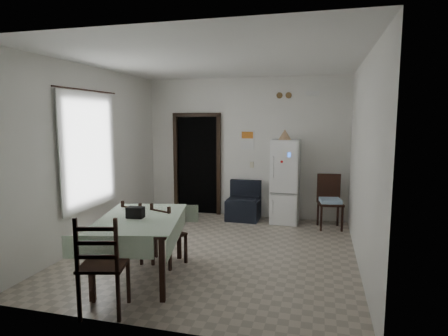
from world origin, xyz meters
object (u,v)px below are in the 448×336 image
at_px(dining_chair_far_right, 169,234).
at_px(fridge, 285,181).
at_px(dining_table, 141,247).
at_px(corner_chair, 330,202).
at_px(dining_chair_far_left, 140,230).
at_px(dining_chair_near_head, 104,263).
at_px(navy_seat, 243,201).

bearing_deg(dining_chair_far_right, fridge, -97.40).
xyz_separation_m(dining_table, dining_chair_far_right, (0.18, 0.49, 0.05)).
relative_size(corner_chair, dining_chair_far_left, 1.14).
height_order(fridge, dining_table, fridge).
relative_size(dining_chair_far_left, dining_chair_near_head, 0.82).
relative_size(corner_chair, dining_chair_far_right, 1.14).
height_order(dining_table, dining_chair_far_left, dining_chair_far_left).
bearing_deg(dining_chair_far_left, navy_seat, -98.06).
distance_m(fridge, dining_chair_far_right, 2.97).
xyz_separation_m(corner_chair, dining_table, (-2.42, -2.89, -0.11)).
xyz_separation_m(navy_seat, corner_chair, (1.70, -0.20, 0.11)).
height_order(navy_seat, dining_chair_far_right, dining_chair_far_right).
relative_size(navy_seat, dining_table, 0.51).
bearing_deg(fridge, dining_table, -115.12).
bearing_deg(corner_chair, dining_chair_near_head, -131.61).
relative_size(fridge, dining_chair_far_right, 1.86).
bearing_deg(dining_chair_far_right, dining_table, 89.83).
distance_m(corner_chair, dining_chair_near_head, 4.49).
height_order(corner_chair, dining_chair_far_right, corner_chair).
distance_m(navy_seat, corner_chair, 1.72).
distance_m(navy_seat, dining_chair_far_left, 2.72).
bearing_deg(dining_table, dining_chair_far_right, 56.15).
distance_m(dining_table, dining_chair_far_right, 0.53).
xyz_separation_m(fridge, dining_chair_far_right, (-1.37, -2.60, -0.38)).
xyz_separation_m(navy_seat, dining_chair_near_head, (-0.68, -4.01, 0.15)).
bearing_deg(dining_chair_far_left, dining_chair_near_head, 117.30).
xyz_separation_m(corner_chair, dining_chair_far_right, (-2.24, -2.40, -0.06)).
xyz_separation_m(navy_seat, dining_chair_far_left, (-1.03, -2.52, 0.05)).
distance_m(dining_table, dining_chair_near_head, 0.93).
bearing_deg(navy_seat, dining_chair_near_head, -99.01).
bearing_deg(dining_chair_far_right, corner_chair, -112.58).
height_order(dining_chair_far_left, dining_chair_near_head, dining_chair_near_head).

